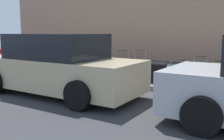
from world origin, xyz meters
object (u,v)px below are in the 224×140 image
object	(u,v)px
suitcase_red_5	(140,70)
parked_car_beige_1	(57,66)
suitcase_olive_1	(222,77)
suitcase_navy_6	(122,69)
suitcase_silver_7	(106,67)
suitcase_black_4	(158,74)
suitcase_maroon_2	(199,78)
fire_hydrant	(47,61)
suitcase_teal_10	(69,63)
suitcase_teal_3	(179,76)
suitcase_maroon_9	(81,66)
suitcase_olive_8	(92,66)
bollard_post	(36,62)

from	to	relation	value
suitcase_red_5	parked_car_beige_1	bearing A→B (deg)	55.52
suitcase_olive_1	parked_car_beige_1	xyz separation A→B (m)	(3.71, 2.01, 0.24)
suitcase_navy_6	suitcase_silver_7	world-z (taller)	suitcase_silver_7
suitcase_black_4	suitcase_maroon_2	bearing A→B (deg)	177.11
suitcase_olive_1	suitcase_maroon_2	bearing A→B (deg)	7.91
suitcase_red_5	fire_hydrant	xyz separation A→B (m)	(3.78, 0.05, 0.09)
suitcase_olive_1	suitcase_teal_10	xyz separation A→B (m)	(5.06, -0.04, 0.01)
suitcase_black_4	suitcase_navy_6	xyz separation A→B (m)	(1.17, 0.00, 0.05)
suitcase_olive_1	suitcase_silver_7	size ratio (longest dim) A/B	0.79
suitcase_teal_3	parked_car_beige_1	size ratio (longest dim) A/B	0.17
suitcase_teal_3	parked_car_beige_1	world-z (taller)	parked_car_beige_1
suitcase_silver_7	suitcase_maroon_9	xyz separation A→B (m)	(1.04, -0.00, -0.02)
suitcase_silver_7	parked_car_beige_1	size ratio (longest dim) A/B	0.21
suitcase_maroon_2	suitcase_teal_10	bearing A→B (deg)	-1.44
suitcase_maroon_2	parked_car_beige_1	bearing A→B (deg)	31.32
suitcase_olive_8	suitcase_maroon_9	distance (m)	0.49
suitcase_teal_10	bollard_post	distance (m)	1.50
suitcase_black_4	fire_hydrant	bearing A→B (deg)	-0.04
suitcase_olive_1	suitcase_red_5	size ratio (longest dim) A/B	0.80
suitcase_maroon_2	bollard_post	xyz separation A→B (m)	(6.01, 0.09, 0.06)
suitcase_olive_1	suitcase_teal_10	size ratio (longest dim) A/B	0.78
suitcase_black_4	bollard_post	xyz separation A→B (m)	(4.83, 0.15, 0.05)
suitcase_olive_1	suitcase_olive_8	bearing A→B (deg)	-0.49
suitcase_silver_7	parked_car_beige_1	distance (m)	2.07
suitcase_olive_8	bollard_post	bearing A→B (deg)	4.52
suitcase_black_4	suitcase_olive_8	bearing A→B (deg)	-1.20
parked_car_beige_1	suitcase_maroon_9	bearing A→B (deg)	-67.63
suitcase_teal_10	suitcase_navy_6	bearing A→B (deg)	178.55
suitcase_red_5	suitcase_teal_10	bearing A→B (deg)	-0.00
suitcase_black_4	parked_car_beige_1	size ratio (longest dim) A/B	0.14
suitcase_teal_10	suitcase_maroon_2	bearing A→B (deg)	178.56
suitcase_red_5	suitcase_olive_8	size ratio (longest dim) A/B	1.30
suitcase_olive_8	bollard_post	distance (m)	2.49
suitcase_navy_6	suitcase_silver_7	bearing A→B (deg)	-5.30
suitcase_silver_7	suitcase_maroon_9	world-z (taller)	suitcase_silver_7
suitcase_red_5	suitcase_navy_6	bearing A→B (deg)	5.33
suitcase_black_4	suitcase_maroon_9	size ratio (longest dim) A/B	0.91
suitcase_navy_6	suitcase_teal_10	bearing A→B (deg)	-1.45
suitcase_maroon_9	suitcase_silver_7	bearing A→B (deg)	179.84
suitcase_navy_6	bollard_post	xyz separation A→B (m)	(3.66, 0.15, -0.00)
suitcase_teal_3	suitcase_black_4	xyz separation A→B (m)	(0.62, -0.04, -0.00)
fire_hydrant	parked_car_beige_1	size ratio (longest dim) A/B	0.17
suitcase_black_4	suitcase_maroon_9	world-z (taller)	suitcase_maroon_9
suitcase_red_5	bollard_post	distance (m)	4.25
suitcase_teal_3	suitcase_silver_7	size ratio (longest dim) A/B	0.80
suitcase_teal_3	bollard_post	world-z (taller)	suitcase_teal_3
suitcase_olive_1	suitcase_navy_6	bearing A→B (deg)	0.29
suitcase_red_5	suitcase_silver_7	world-z (taller)	suitcase_silver_7
suitcase_navy_6	bollard_post	world-z (taller)	suitcase_navy_6
suitcase_maroon_2	suitcase_olive_8	distance (m)	3.53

